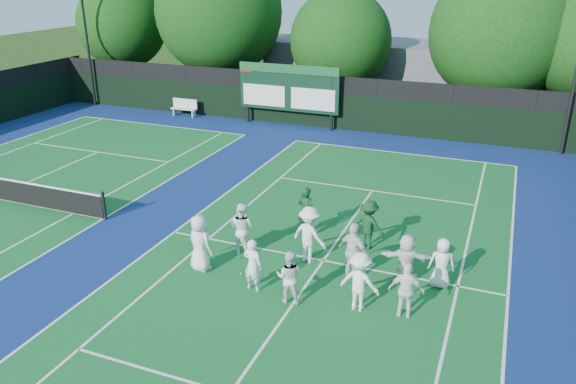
% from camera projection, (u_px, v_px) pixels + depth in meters
% --- Properties ---
extents(ground, '(120.00, 120.00, 0.00)m').
position_uv_depth(ground, '(313.00, 276.00, 16.83)').
color(ground, '#1D370F').
rests_on(ground, ground).
extents(court_apron, '(34.00, 32.00, 0.01)m').
position_uv_depth(court_apron, '(162.00, 230.00, 19.76)').
color(court_apron, navy).
rests_on(court_apron, ground).
extents(near_court, '(11.05, 23.85, 0.01)m').
position_uv_depth(near_court, '(323.00, 261.00, 17.69)').
color(near_court, '#125A25').
rests_on(near_court, ground).
extents(back_fence, '(34.00, 0.08, 3.00)m').
position_uv_depth(back_fence, '(307.00, 103.00, 32.17)').
color(back_fence, black).
rests_on(back_fence, ground).
extents(scoreboard, '(6.00, 0.21, 3.55)m').
position_uv_depth(scoreboard, '(288.00, 88.00, 31.85)').
color(scoreboard, black).
rests_on(scoreboard, ground).
extents(clubhouse, '(18.00, 6.00, 4.00)m').
position_uv_depth(clubhouse, '(405.00, 73.00, 37.44)').
color(clubhouse, slate).
rests_on(clubhouse, ground).
extents(light_pole_left, '(1.20, 0.30, 10.12)m').
position_uv_depth(light_pole_left, '(83.00, 6.00, 35.23)').
color(light_pole_left, black).
rests_on(light_pole_left, ground).
extents(bench, '(1.68, 0.45, 1.06)m').
position_uv_depth(bench, '(185.00, 107.00, 34.63)').
color(bench, silver).
rests_on(bench, ground).
extents(tree_a, '(6.13, 6.13, 7.98)m').
position_uv_depth(tree_a, '(125.00, 26.00, 39.12)').
color(tree_a, black).
rests_on(tree_a, ground).
extents(tree_b, '(8.18, 8.18, 10.01)m').
position_uv_depth(tree_b, '(222.00, 15.00, 36.11)').
color(tree_b, black).
rests_on(tree_b, ground).
extents(tree_c, '(6.11, 6.11, 7.54)m').
position_uv_depth(tree_c, '(343.00, 43.00, 33.81)').
color(tree_c, black).
rests_on(tree_c, ground).
extents(tree_d, '(7.56, 7.56, 9.09)m').
position_uv_depth(tree_d, '(502.00, 36.00, 30.44)').
color(tree_d, black).
rests_on(tree_d, ground).
extents(tennis_ball_0, '(0.07, 0.07, 0.07)m').
position_uv_depth(tennis_ball_0, '(241.00, 274.00, 16.89)').
color(tennis_ball_0, '#B7CD18').
rests_on(tennis_ball_0, ground).
extents(tennis_ball_1, '(0.07, 0.07, 0.07)m').
position_uv_depth(tennis_ball_1, '(406.00, 281.00, 16.50)').
color(tennis_ball_1, '#B7CD18').
rests_on(tennis_ball_1, ground).
extents(tennis_ball_2, '(0.07, 0.07, 0.07)m').
position_uv_depth(tennis_ball_2, '(397.00, 315.00, 14.91)').
color(tennis_ball_2, '#B7CD18').
rests_on(tennis_ball_2, ground).
extents(tennis_ball_3, '(0.07, 0.07, 0.07)m').
position_uv_depth(tennis_ball_3, '(237.00, 217.00, 20.74)').
color(tennis_ball_3, '#B7CD18').
rests_on(tennis_ball_3, ground).
extents(tennis_ball_4, '(0.07, 0.07, 0.07)m').
position_uv_depth(tennis_ball_4, '(394.00, 229.00, 19.78)').
color(tennis_ball_4, '#B7CD18').
rests_on(tennis_ball_4, ground).
extents(player_front_0, '(1.01, 0.82, 1.79)m').
position_uv_depth(player_front_0, '(200.00, 243.00, 16.88)').
color(player_front_0, white).
rests_on(player_front_0, ground).
extents(player_front_1, '(0.63, 0.46, 1.60)m').
position_uv_depth(player_front_1, '(253.00, 265.00, 15.84)').
color(player_front_1, white).
rests_on(player_front_1, ground).
extents(player_front_2, '(0.81, 0.67, 1.54)m').
position_uv_depth(player_front_2, '(289.00, 277.00, 15.29)').
color(player_front_2, white).
rests_on(player_front_2, ground).
extents(player_front_3, '(1.15, 0.73, 1.69)m').
position_uv_depth(player_front_3, '(360.00, 282.00, 14.92)').
color(player_front_3, white).
rests_on(player_front_3, ground).
extents(player_front_4, '(0.96, 0.49, 1.57)m').
position_uv_depth(player_front_4, '(406.00, 290.00, 14.62)').
color(player_front_4, white).
rests_on(player_front_4, ground).
extents(player_back_0, '(0.93, 0.78, 1.74)m').
position_uv_depth(player_back_0, '(242.00, 229.00, 17.88)').
color(player_back_0, white).
rests_on(player_back_0, ground).
extents(player_back_1, '(1.35, 1.02, 1.85)m').
position_uv_depth(player_back_1, '(309.00, 235.00, 17.34)').
color(player_back_1, white).
rests_on(player_back_1, ground).
extents(player_back_2, '(1.16, 0.84, 1.82)m').
position_uv_depth(player_back_2, '(354.00, 252.00, 16.31)').
color(player_back_2, silver).
rests_on(player_back_2, ground).
extents(player_back_3, '(1.52, 0.74, 1.58)m').
position_uv_depth(player_back_3, '(406.00, 260.00, 16.15)').
color(player_back_3, white).
rests_on(player_back_3, ground).
extents(player_back_4, '(0.81, 0.60, 1.52)m').
position_uv_depth(player_back_4, '(442.00, 263.00, 16.02)').
color(player_back_4, white).
rests_on(player_back_4, ground).
extents(coach_left, '(0.73, 0.57, 1.79)m').
position_uv_depth(coach_left, '(306.00, 212.00, 19.04)').
color(coach_left, '#0E361D').
rests_on(coach_left, ground).
extents(coach_right, '(1.20, 0.88, 1.67)m').
position_uv_depth(coach_right, '(369.00, 225.00, 18.22)').
color(coach_right, '#0F391C').
rests_on(coach_right, ground).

